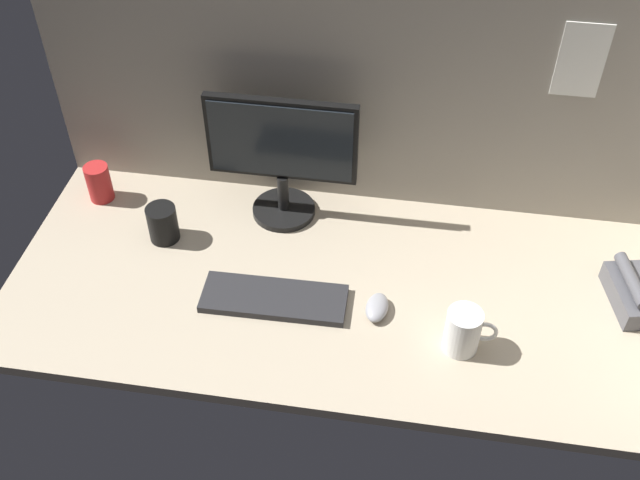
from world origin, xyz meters
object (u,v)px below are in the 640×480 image
at_px(keyboard, 274,299).
at_px(mug_black_travel, 163,223).
at_px(mouse, 377,307).
at_px(mug_ceramic_white, 463,331).
at_px(mug_red_plastic, 99,183).
at_px(monitor, 282,153).

xyz_separation_m(keyboard, mug_black_travel, (-0.35, 0.19, 0.04)).
distance_m(keyboard, mouse, 0.26).
bearing_deg(mug_black_travel, mug_ceramic_white, -17.51).
height_order(mouse, mug_red_plastic, mug_red_plastic).
bearing_deg(monitor, mouse, -48.49).
bearing_deg(mug_red_plastic, mug_black_travel, -30.14).
relative_size(monitor, mug_red_plastic, 3.62).
relative_size(mouse, mug_red_plastic, 0.84).
xyz_separation_m(monitor, mug_black_travel, (-0.31, -0.16, -0.15)).
distance_m(mouse, mug_ceramic_white, 0.23).
xyz_separation_m(keyboard, mouse, (0.26, 0.01, 0.01)).
relative_size(monitor, keyboard, 1.11).
distance_m(mug_red_plastic, mug_black_travel, 0.27).
distance_m(mouse, mug_red_plastic, 0.90).
relative_size(keyboard, mug_red_plastic, 3.26).
bearing_deg(keyboard, mug_red_plastic, 149.96).
relative_size(mouse, mug_black_travel, 0.90).
distance_m(monitor, keyboard, 0.40).
bearing_deg(keyboard, mug_ceramic_white, -9.95).
bearing_deg(mouse, mug_ceramic_white, -15.28).
height_order(keyboard, mug_black_travel, mug_black_travel).
xyz_separation_m(mug_red_plastic, mug_black_travel, (0.23, -0.14, -0.00)).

